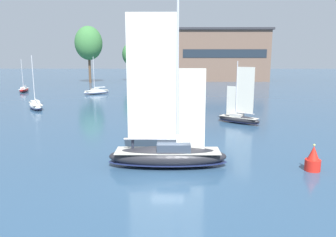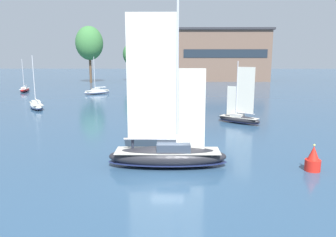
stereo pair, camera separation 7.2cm
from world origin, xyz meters
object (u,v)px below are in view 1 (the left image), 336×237
channel_buoy (313,160)px  sailboat_moored_outer_mooring (96,92)px  tree_shore_center (89,43)px  sailboat_moored_near_marina (239,118)px  sailboat_moored_mid_channel (36,105)px  tree_shore_left (131,54)px  sailboat_moored_far_slip (24,90)px  sailboat_main (168,153)px

channel_buoy → sailboat_moored_outer_mooring: bearing=118.7°
tree_shore_center → channel_buoy: size_ratio=8.63×
sailboat_moored_near_marina → sailboat_moored_outer_mooring: 40.71m
channel_buoy → sailboat_moored_mid_channel: bearing=138.3°
sailboat_moored_mid_channel → channel_buoy: (32.27, -28.79, 0.23)m
tree_shore_left → sailboat_moored_far_slip: (-21.65, -34.93, -8.45)m
sailboat_moored_outer_mooring → channel_buoy: sailboat_moored_outer_mooring is taller
tree_shore_center → sailboat_moored_far_slip: tree_shore_center is taller
tree_shore_left → sailboat_moored_near_marina: 75.18m
channel_buoy → tree_shore_center: bearing=113.9°
channel_buoy → tree_shore_left: bearing=104.9°
tree_shore_left → tree_shore_center: size_ratio=0.73×
sailboat_moored_outer_mooring → channel_buoy: 56.48m
sailboat_moored_far_slip → tree_shore_left: bearing=58.2°
tree_shore_left → sailboat_moored_mid_channel: bearing=-98.1°
tree_shore_left → sailboat_main: (12.98, -88.11, -7.97)m
sailboat_moored_near_marina → sailboat_moored_outer_mooring: (-25.21, 31.96, -0.12)m
tree_shore_center → sailboat_moored_mid_channel: size_ratio=2.07×
tree_shore_center → sailboat_moored_outer_mooring: bearing=-74.1°
sailboat_moored_far_slip → channel_buoy: size_ratio=3.77×
tree_shore_left → sailboat_moored_far_slip: tree_shore_left is taller
tree_shore_left → tree_shore_center: bearing=-149.3°
sailboat_moored_far_slip → sailboat_moored_near_marina: bearing=-40.0°
tree_shore_left → tree_shore_center: (-12.50, -7.41, 3.35)m
tree_shore_left → sailboat_moored_far_slip: size_ratio=1.67×
sailboat_moored_mid_channel → sailboat_moored_near_marina: bearing=-20.2°
tree_shore_left → sailboat_moored_mid_channel: 61.44m
sailboat_moored_mid_channel → channel_buoy: sailboat_moored_mid_channel is taller
channel_buoy → sailboat_moored_near_marina: bearing=96.1°
sailboat_moored_far_slip → sailboat_moored_outer_mooring: 18.84m
sailboat_moored_near_marina → tree_shore_left: bearing=107.0°
sailboat_main → sailboat_moored_far_slip: (-34.63, 53.18, -0.48)m
tree_shore_center → channel_buoy: (36.22, -81.64, -11.52)m
sailboat_main → sailboat_moored_outer_mooring: bearing=108.6°
sailboat_moored_near_marina → sailboat_moored_outer_mooring: size_ratio=0.94×
sailboat_moored_near_marina → sailboat_moored_mid_channel: bearing=159.8°
tree_shore_center → sailboat_moored_mid_channel: (3.94, -52.85, -11.75)m
sailboat_moored_mid_channel → sailboat_moored_outer_mooring: 21.41m
sailboat_moored_mid_channel → sailboat_moored_far_slip: (-13.09, 25.33, -0.05)m
sailboat_main → sailboat_moored_outer_mooring: (-16.35, 48.62, -0.45)m
sailboat_moored_far_slip → channel_buoy: 70.62m
sailboat_moored_far_slip → sailboat_main: bearing=-56.9°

